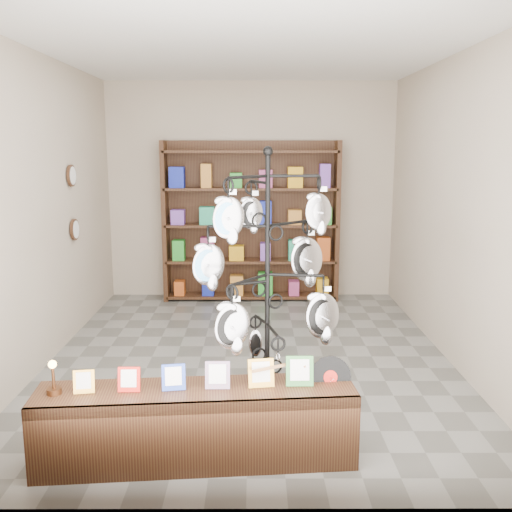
% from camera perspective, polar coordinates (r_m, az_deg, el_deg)
% --- Properties ---
extents(ground, '(5.00, 5.00, 0.00)m').
position_cam_1_polar(ground, '(5.92, -0.64, -10.02)').
color(ground, slate).
rests_on(ground, ground).
extents(room_envelope, '(5.00, 5.00, 5.00)m').
position_cam_1_polar(room_envelope, '(5.54, -0.68, 8.17)').
color(room_envelope, '#B3A590').
rests_on(room_envelope, ground).
extents(display_tree, '(1.16, 1.16, 2.12)m').
position_cam_1_polar(display_tree, '(4.01, 1.15, -1.92)').
color(display_tree, black).
rests_on(display_tree, ground).
extents(front_shelf, '(2.16, 0.61, 0.75)m').
position_cam_1_polar(front_shelf, '(4.03, -5.94, -16.43)').
color(front_shelf, black).
rests_on(front_shelf, ground).
extents(back_shelving, '(2.42, 0.36, 2.20)m').
position_cam_1_polar(back_shelving, '(7.90, -0.51, 2.98)').
color(back_shelving, black).
rests_on(back_shelving, ground).
extents(wall_clocks, '(0.03, 0.24, 0.84)m').
position_cam_1_polar(wall_clocks, '(6.68, -17.83, 5.09)').
color(wall_clocks, black).
rests_on(wall_clocks, ground).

